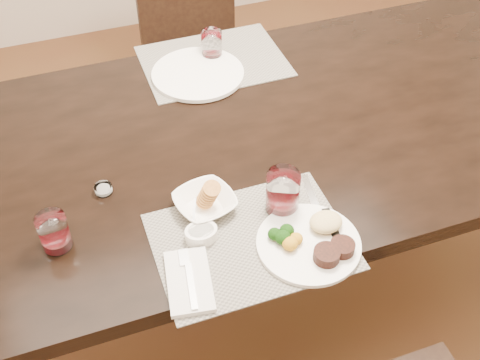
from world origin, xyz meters
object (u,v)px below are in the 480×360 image
object	(u,v)px
steak_knife	(326,217)
cracker_bowl	(205,202)
dinner_plate	(314,241)
wine_glass_near	(283,194)
chair_far	(195,38)
far_plate	(198,74)

from	to	relation	value
steak_knife	cracker_bowl	bearing A→B (deg)	162.12
dinner_plate	wine_glass_near	distance (m)	0.14
dinner_plate	cracker_bowl	bearing A→B (deg)	159.64
chair_far	far_plate	world-z (taller)	chair_far
cracker_bowl	wine_glass_near	distance (m)	0.20
steak_knife	wine_glass_near	xyz separation A→B (m)	(-0.09, 0.07, 0.05)
chair_far	dinner_plate	size ratio (longest dim) A/B	3.61
wine_glass_near	cracker_bowl	bearing A→B (deg)	160.08
far_plate	wine_glass_near	bearing A→B (deg)	-87.06
chair_far	wine_glass_near	size ratio (longest dim) A/B	7.85
chair_far	cracker_bowl	xyz separation A→B (m)	(-0.31, -1.17, 0.27)
chair_far	dinner_plate	xyz separation A→B (m)	(-0.10, -1.38, 0.26)
chair_far	far_plate	distance (m)	0.69
wine_glass_near	far_plate	world-z (taller)	wine_glass_near
dinner_plate	far_plate	size ratio (longest dim) A/B	0.84
chair_far	cracker_bowl	distance (m)	1.24
dinner_plate	steak_knife	bearing A→B (deg)	69.25
wine_glass_near	dinner_plate	bearing A→B (deg)	-79.36
dinner_plate	wine_glass_near	bearing A→B (deg)	124.47
chair_far	far_plate	bearing A→B (deg)	-104.56
dinner_plate	cracker_bowl	world-z (taller)	cracker_bowl
chair_far	cracker_bowl	world-z (taller)	chair_far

